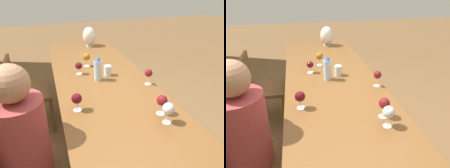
% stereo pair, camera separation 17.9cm
% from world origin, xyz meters
% --- Properties ---
extents(ground_plane, '(14.00, 14.00, 0.00)m').
position_xyz_m(ground_plane, '(0.00, 0.00, 0.00)').
color(ground_plane, brown).
extents(dining_table, '(3.17, 0.88, 0.77)m').
position_xyz_m(dining_table, '(0.00, 0.00, 0.70)').
color(dining_table, brown).
rests_on(dining_table, ground_plane).
extents(water_bottle, '(0.08, 0.08, 0.24)m').
position_xyz_m(water_bottle, '(0.19, 0.04, 0.88)').
color(water_bottle, silver).
rests_on(water_bottle, dining_table).
extents(water_tumbler, '(0.07, 0.07, 0.10)m').
position_xyz_m(water_tumbler, '(0.27, -0.08, 0.82)').
color(water_tumbler, silver).
rests_on(water_tumbler, dining_table).
extents(vase, '(0.18, 0.18, 0.26)m').
position_xyz_m(vase, '(1.31, -0.12, 0.91)').
color(vase, silver).
rests_on(vase, dining_table).
extents(wine_glass_0, '(0.07, 0.07, 0.15)m').
position_xyz_m(wine_glass_0, '(-0.03, -0.37, 0.88)').
color(wine_glass_0, silver).
rests_on(wine_glass_0, dining_table).
extents(wine_glass_2, '(0.08, 0.08, 0.15)m').
position_xyz_m(wine_glass_2, '(-0.60, -0.24, 0.88)').
color(wine_glass_2, silver).
rests_on(wine_glass_2, dining_table).
extents(wine_glass_4, '(0.08, 0.08, 0.14)m').
position_xyz_m(wine_glass_4, '(-0.27, 0.32, 0.87)').
color(wine_glass_4, silver).
rests_on(wine_glass_4, dining_table).
extents(wine_glass_5, '(0.08, 0.08, 0.15)m').
position_xyz_m(wine_glass_5, '(0.57, 0.07, 0.87)').
color(wine_glass_5, silver).
rests_on(wine_glass_5, dining_table).
extents(wine_glass_6, '(0.08, 0.08, 0.15)m').
position_xyz_m(wine_glass_6, '(-0.50, -0.25, 0.88)').
color(wine_glass_6, silver).
rests_on(wine_glass_6, dining_table).
extents(wine_glass_7, '(0.07, 0.07, 0.12)m').
position_xyz_m(wine_glass_7, '(0.39, 0.19, 0.85)').
color(wine_glass_7, silver).
rests_on(wine_glass_7, dining_table).
extents(chair_far, '(0.44, 0.44, 0.88)m').
position_xyz_m(chair_far, '(0.73, 0.76, 0.49)').
color(chair_far, brown).
rests_on(chair_far, ground_plane).
extents(person_near, '(0.33, 0.33, 1.25)m').
position_xyz_m(person_near, '(-0.45, 0.69, 0.68)').
color(person_near, '#2D2D38').
rests_on(person_near, ground_plane).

